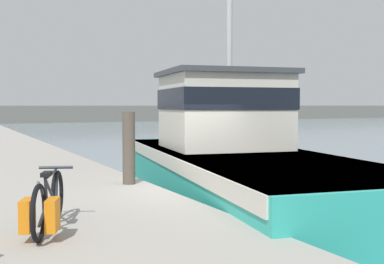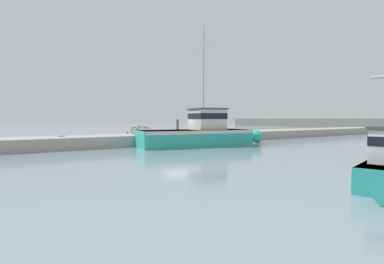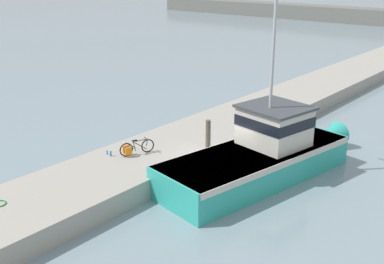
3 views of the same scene
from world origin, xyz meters
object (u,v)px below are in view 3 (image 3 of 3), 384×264
object	(u,v)px
fishing_boat_main	(263,153)
water_bottle_on_curb	(111,154)
water_bottle_by_bike	(107,152)
bicycle_touring	(134,148)
mooring_post	(208,134)

from	to	relation	value
fishing_boat_main	water_bottle_on_curb	distance (m)	7.15
fishing_boat_main	water_bottle_by_bike	world-z (taller)	fishing_boat_main
fishing_boat_main	water_bottle_on_curb	world-z (taller)	fishing_boat_main
water_bottle_on_curb	bicycle_touring	bearing A→B (deg)	48.47
bicycle_touring	mooring_post	size ratio (longest dim) A/B	1.17
fishing_boat_main	mooring_post	world-z (taller)	fishing_boat_main
fishing_boat_main	water_bottle_on_curb	size ratio (longest dim) A/B	46.69
water_bottle_on_curb	water_bottle_by_bike	xyz separation A→B (m)	(-0.32, 0.05, -0.03)
fishing_boat_main	water_bottle_by_bike	distance (m)	7.38
bicycle_touring	mooring_post	distance (m)	3.70
water_bottle_on_curb	water_bottle_by_bike	distance (m)	0.32
mooring_post	bicycle_touring	bearing A→B (deg)	-124.88
water_bottle_on_curb	mooring_post	bearing A→B (deg)	53.60
mooring_post	water_bottle_on_curb	size ratio (longest dim) A/B	5.57
water_bottle_on_curb	water_bottle_by_bike	bearing A→B (deg)	171.91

